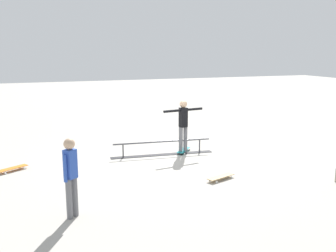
{
  "coord_description": "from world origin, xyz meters",
  "views": [
    {
      "loc": [
        3.76,
        10.29,
        3.17
      ],
      "look_at": [
        -0.07,
        0.03,
        1.0
      ],
      "focal_mm": 41.05,
      "sensor_mm": 36.0,
      "label": 1
    }
  ],
  "objects": [
    {
      "name": "bystander_blue_shirt",
      "position": [
        3.06,
        3.14,
        0.88
      ],
      "size": [
        0.31,
        0.28,
        1.56
      ],
      "rotation": [
        0.0,
        0.0,
        0.7
      ],
      "color": "slate",
      "rests_on": "ground_plane"
    },
    {
      "name": "grind_rail",
      "position": [
        -0.07,
        -0.47,
        0.19
      ],
      "size": [
        3.19,
        0.55,
        0.44
      ],
      "rotation": [
        0.0,
        0.0,
        -0.1
      ],
      "color": "black",
      "rests_on": "ground_plane"
    },
    {
      "name": "ground_plane",
      "position": [
        0.0,
        0.0,
        0.0
      ],
      "size": [
        60.0,
        60.0,
        0.0
      ],
      "primitive_type": "plane",
      "color": "#ADA89E"
    },
    {
      "name": "skateboard_main",
      "position": [
        -0.81,
        -0.53,
        0.07
      ],
      "size": [
        0.67,
        0.74,
        0.09
      ],
      "rotation": [
        0.0,
        0.0,
        4.0
      ],
      "color": "teal",
      "rests_on": "ground_plane"
    },
    {
      "name": "skater_main",
      "position": [
        -0.73,
        -0.4,
        0.97
      ],
      "size": [
        1.34,
        0.26,
        1.67
      ],
      "rotation": [
        0.0,
        0.0,
        0.14
      ],
      "color": "slate",
      "rests_on": "ground_plane"
    },
    {
      "name": "loose_skateboard_natural",
      "position": [
        -0.66,
        2.2,
        0.07
      ],
      "size": [
        0.82,
        0.45,
        0.09
      ],
      "rotation": [
        0.0,
        0.0,
        0.33
      ],
      "color": "tan",
      "rests_on": "ground_plane"
    },
    {
      "name": "loose_skateboard_orange",
      "position": [
        4.21,
        -0.36,
        0.07
      ],
      "size": [
        0.79,
        0.58,
        0.09
      ],
      "rotation": [
        0.0,
        0.0,
        0.54
      ],
      "color": "orange",
      "rests_on": "ground_plane"
    }
  ]
}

